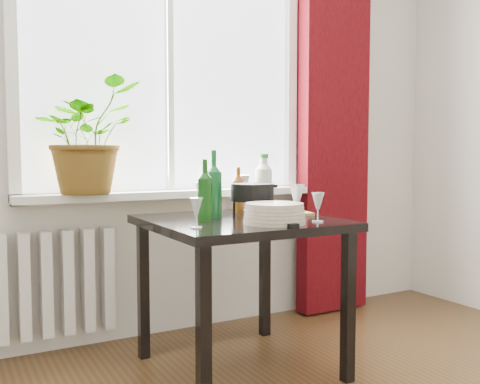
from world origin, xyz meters
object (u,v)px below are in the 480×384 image
table (240,238)px  potted_plant (86,136)px  fondue_pot (252,200)px  tv_remote (287,224)px  wineglass_back_center (242,192)px  radiator (35,285)px  wineglass_back_left (202,198)px  wineglass_far_right (318,207)px  cutting_board (284,214)px  wineglass_front_right (297,202)px  wine_bottle_left (205,190)px  cleaning_bottle (264,181)px  wineglass_front_left (196,213)px  wine_bottle_right (214,183)px  bottle_amber (238,190)px  plate_stack (275,214)px

table → potted_plant: 0.95m
fondue_pot → tv_remote: fondue_pot is taller
wineglass_back_center → radiator: bearing=162.7°
wineglass_back_center → wineglass_back_left: 0.27m
tv_remote → wineglass_far_right: bearing=18.5°
wineglass_far_right → wineglass_back_center: bearing=95.7°
wineglass_far_right → wineglass_back_left: bearing=121.0°
wineglass_back_left → cutting_board: wineglass_back_left is taller
wineglass_front_right → table: bearing=134.4°
wine_bottle_left → cleaning_bottle: (0.50, 0.29, 0.02)m
table → wineglass_front_right: (0.19, -0.20, 0.18)m
wineglass_front_left → cutting_board: wineglass_front_left is taller
table → wineglass_front_right: size_ratio=4.92×
wineglass_back_center → wine_bottle_right: bearing=-143.9°
cleaning_bottle → wine_bottle_left: bearing=-149.6°
bottle_amber → plate_stack: bearing=-98.9°
bottle_amber → wineglass_back_center: (0.07, 0.07, -0.02)m
wineglass_back_left → wine_bottle_left: bearing=-111.6°
cleaning_bottle → wineglass_front_right: cleaning_bottle is taller
potted_plant → fondue_pot: 0.91m
wineglass_back_center → cutting_board: bearing=-73.2°
radiator → potted_plant: 0.81m
wineglass_front_right → bottle_amber: bearing=99.9°
wineglass_far_right → cutting_board: wineglass_far_right is taller
potted_plant → wineglass_front_right: potted_plant is taller
wineglass_front_right → fondue_pot: (-0.10, 0.23, -0.00)m
cleaning_bottle → fondue_pot: (-0.22, -0.26, -0.08)m
wineglass_back_left → potted_plant: bearing=150.6°
wineglass_back_center → wineglass_front_left: 0.73m
wineglass_back_center → tv_remote: size_ratio=1.31×
bottle_amber → table: bearing=-116.8°
bottle_amber → plate_stack: bottle_amber is taller
wine_bottle_right → wineglass_back_left: wine_bottle_right is taller
fondue_pot → bottle_amber: bearing=94.0°
cleaning_bottle → fondue_pot: 0.35m
fondue_pot → cutting_board: 0.20m
bottle_amber → wineglass_front_left: bottle_amber is taller
wineglass_front_left → cutting_board: 0.64m
wineglass_front_right → tv_remote: 0.21m
bottle_amber → wineglass_far_right: bearing=-76.3°
potted_plant → wine_bottle_left: bearing=-53.0°
wine_bottle_left → wineglass_far_right: wine_bottle_left is taller
table → tv_remote: size_ratio=5.48×
wine_bottle_left → wineglass_back_left: bearing=68.4°
bottle_amber → tv_remote: bearing=-96.9°
bottle_amber → wineglass_back_left: bottle_amber is taller
wineglass_back_left → cutting_board: (0.35, -0.23, -0.08)m
bottle_amber → radiator: bearing=157.7°
wineglass_front_right → wineglass_far_right: bearing=-60.4°
bottle_amber → cleaning_bottle: size_ratio=0.77×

